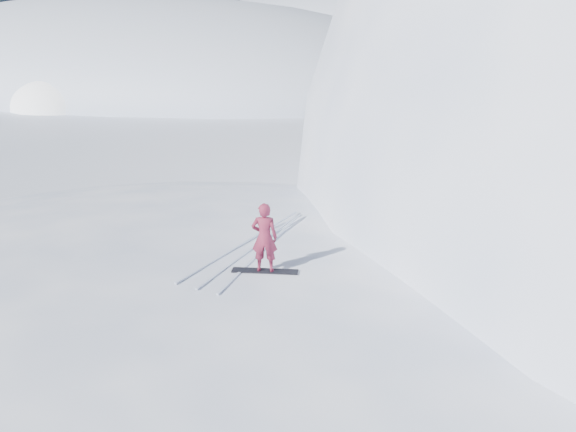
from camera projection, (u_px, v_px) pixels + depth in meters
ground at (150, 408)px, 12.12m from camera, size 400.00×400.00×0.00m
near_ridge at (267, 358)px, 14.00m from camera, size 36.00×28.00×4.80m
far_ridge_a at (119, 83)px, 96.30m from camera, size 120.00×70.00×28.00m
far_ridge_c at (396, 74)px, 120.74m from camera, size 140.00×90.00×36.00m
wind_bumps at (196, 356)px, 14.11m from camera, size 16.00×14.40×1.00m
snowboard at (265, 271)px, 13.17m from camera, size 1.52×0.98×0.03m
snowboarder at (264, 237)px, 12.92m from camera, size 0.72×0.63×1.65m
vapor_plume at (54, 110)px, 61.15m from camera, size 10.16×8.13×7.11m
board_tracks at (256, 244)px, 14.87m from camera, size 1.77×5.98×0.04m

